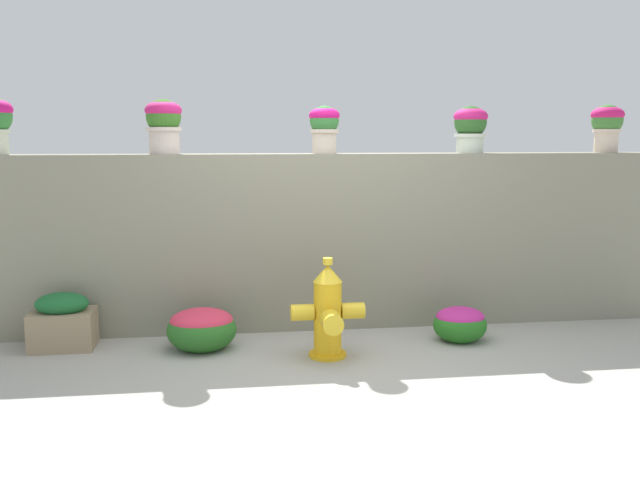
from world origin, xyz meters
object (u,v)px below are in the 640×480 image
flower_bush_right (460,323)px  planter_box (63,322)px  potted_plant_1 (164,122)px  potted_plant_4 (607,123)px  fire_hydrant (328,314)px  potted_plant_3 (470,125)px  potted_plant_2 (324,125)px  flower_bush_left (202,327)px

flower_bush_right → planter_box: planter_box is taller
potted_plant_1 → planter_box: size_ratio=0.93×
potted_plant_4 → fire_hydrant: (-2.73, -0.94, -1.46)m
potted_plant_1 → planter_box: potted_plant_1 is taller
potted_plant_3 → flower_bush_right: size_ratio=0.94×
flower_bush_right → potted_plant_2: bearing=149.2°
flower_bush_right → potted_plant_1: bearing=164.9°
fire_hydrant → planter_box: 2.14m
potted_plant_1 → potted_plant_3: potted_plant_1 is taller
potted_plant_4 → fire_hydrant: size_ratio=0.56×
flower_bush_left → flower_bush_right: (2.12, -0.06, -0.03)m
potted_plant_2 → potted_plant_3: size_ratio=0.98×
potted_plant_2 → flower_bush_right: (1.05, -0.63, -1.63)m
potted_plant_4 → fire_hydrant: bearing=-161.1°
flower_bush_left → flower_bush_right: size_ratio=1.24×
fire_hydrant → potted_plant_2: bearing=83.7°
potted_plant_1 → fire_hydrant: size_ratio=0.59×
potted_plant_2 → planter_box: bearing=-170.1°
fire_hydrant → flower_bush_right: 1.20m
potted_plant_1 → potted_plant_3: bearing=0.4°
fire_hydrant → flower_bush_left: bearing=161.1°
potted_plant_2 → potted_plant_4: size_ratio=0.94×
potted_plant_4 → potted_plant_3: bearing=179.8°
potted_plant_2 → planter_box: potted_plant_2 is taller
planter_box → flower_bush_left: bearing=-9.7°
potted_plant_4 → flower_bush_right: size_ratio=0.98×
potted_plant_3 → potted_plant_4: 1.30m
fire_hydrant → flower_bush_left: 1.04m
potted_plant_4 → planter_box: potted_plant_4 is taller
potted_plant_3 → flower_bush_left: 2.94m
fire_hydrant → planter_box: fire_hydrant is taller
potted_plant_3 → flower_bush_right: 1.78m
flower_bush_right → flower_bush_left: bearing=178.5°
potted_plant_1 → flower_bush_left: size_ratio=0.83×
potted_plant_1 → fire_hydrant: 2.14m
potted_plant_4 → flower_bush_left: size_ratio=0.79×
potted_plant_4 → flower_bush_right: bearing=-157.3°
potted_plant_1 → flower_bush_right: bearing=-15.1°
potted_plant_2 → fire_hydrant: (-0.10, -0.90, -1.44)m
flower_bush_right → potted_plant_3: bearing=67.5°
planter_box → flower_bush_right: bearing=-4.4°
planter_box → fire_hydrant: bearing=-14.1°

